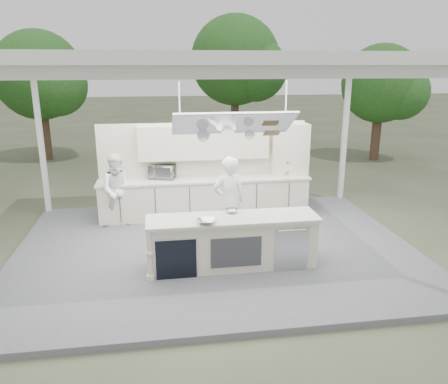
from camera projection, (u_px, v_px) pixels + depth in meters
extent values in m
plane|color=#525B3E|center=(216.00, 252.00, 8.96)|extent=(90.00, 90.00, 0.00)
cube|color=#5B5C60|center=(216.00, 249.00, 8.94)|extent=(8.00, 6.00, 0.12)
cube|color=white|center=(345.00, 136.00, 11.74)|extent=(0.12, 0.12, 3.70)
cube|color=white|center=(41.00, 143.00, 10.62)|extent=(0.12, 0.12, 3.70)
cube|color=white|center=(215.00, 60.00, 7.89)|extent=(8.20, 6.20, 0.16)
cube|color=white|center=(246.00, 72.00, 5.18)|extent=(8.00, 0.12, 0.16)
cube|color=white|center=(199.00, 68.00, 10.68)|extent=(8.00, 0.12, 0.16)
cube|color=white|center=(413.00, 69.00, 8.49)|extent=(0.12, 6.00, 0.16)
cube|color=white|center=(234.00, 123.00, 7.35)|extent=(2.00, 0.71, 0.43)
cube|color=white|center=(234.00, 123.00, 7.35)|extent=(2.06, 0.76, 0.46)
cylinder|color=white|center=(179.00, 95.00, 7.09)|extent=(0.02, 0.02, 0.95)
cylinder|color=white|center=(286.00, 94.00, 7.35)|extent=(0.02, 0.02, 0.95)
cylinder|color=silver|center=(203.00, 136.00, 7.49)|extent=(0.22, 0.14, 0.21)
cylinder|color=silver|center=(250.00, 135.00, 7.55)|extent=(0.18, 0.12, 0.18)
cube|color=olive|center=(272.00, 133.00, 7.62)|extent=(0.28, 0.18, 0.12)
cube|color=beige|center=(233.00, 243.00, 7.97)|extent=(3.00, 0.70, 0.90)
cube|color=silver|center=(233.00, 218.00, 7.84)|extent=(3.10, 0.78, 0.05)
cylinder|color=beige|center=(149.00, 255.00, 7.42)|extent=(0.11, 0.11, 0.92)
cube|color=black|center=(176.00, 259.00, 7.51)|extent=(0.70, 0.04, 0.72)
cube|color=silver|center=(176.00, 259.00, 7.51)|extent=(0.74, 0.03, 0.72)
cube|color=#343539|center=(236.00, 252.00, 7.64)|extent=(0.90, 0.02, 0.55)
cube|color=silver|center=(291.00, 249.00, 7.78)|extent=(0.62, 0.02, 0.78)
cube|color=beige|center=(205.00, 198.00, 10.60)|extent=(5.00, 0.65, 0.90)
cube|color=silver|center=(205.00, 179.00, 10.46)|extent=(5.08, 0.72, 0.05)
cube|color=beige|center=(204.00, 168.00, 10.69)|extent=(5.00, 0.10, 2.25)
cube|color=beige|center=(204.00, 142.00, 10.38)|extent=(3.10, 0.38, 0.80)
cube|color=beige|center=(289.00, 150.00, 10.70)|extent=(0.90, 0.45, 1.30)
cube|color=olive|center=(289.00, 150.00, 10.70)|extent=(0.84, 0.40, 0.03)
cylinder|color=silver|center=(286.00, 173.00, 10.71)|extent=(0.20, 0.20, 0.12)
cylinder|color=black|center=(286.00, 167.00, 10.66)|extent=(0.17, 0.17, 0.20)
cylinder|color=black|center=(300.00, 173.00, 10.76)|extent=(0.16, 0.16, 0.10)
cone|color=black|center=(300.00, 166.00, 10.71)|extent=(0.14, 0.14, 0.24)
cylinder|color=brown|center=(46.00, 133.00, 17.35)|extent=(0.36, 0.36, 2.10)
sphere|color=#2D6A27|center=(39.00, 75.00, 16.72)|extent=(3.40, 3.40, 3.40)
sphere|color=#2D6A27|center=(55.00, 85.00, 16.43)|extent=(2.38, 2.38, 2.38)
cylinder|color=brown|center=(235.00, 119.00, 20.35)|extent=(0.36, 0.36, 2.45)
sphere|color=#2D6A27|center=(235.00, 60.00, 19.60)|extent=(4.00, 4.00, 4.00)
sphere|color=#2D6A27|center=(255.00, 70.00, 19.26)|extent=(2.80, 2.80, 2.80)
cylinder|color=brown|center=(376.00, 136.00, 17.35)|extent=(0.36, 0.36, 1.92)
sphere|color=#2D6A27|center=(381.00, 84.00, 16.78)|extent=(3.00, 3.00, 3.00)
sphere|color=#2D6A27|center=(401.00, 92.00, 16.52)|extent=(2.10, 2.10, 2.10)
imported|color=white|center=(229.00, 202.00, 8.78)|extent=(0.75, 0.57, 1.85)
imported|color=white|center=(119.00, 190.00, 9.87)|extent=(0.88, 0.71, 1.68)
imported|color=silver|center=(162.00, 171.00, 10.43)|extent=(0.70, 0.57, 0.34)
imported|color=silver|center=(207.00, 221.00, 7.51)|extent=(0.43, 0.43, 0.08)
imported|color=#B9BCC1|center=(232.00, 211.00, 8.06)|extent=(0.29, 0.29, 0.07)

